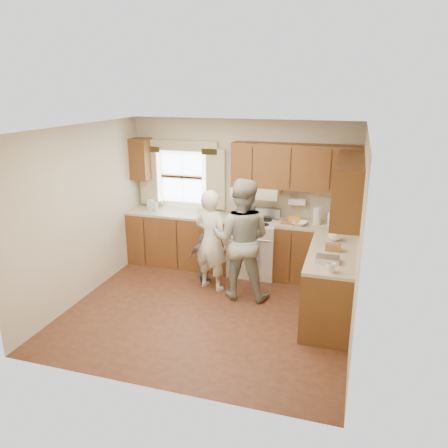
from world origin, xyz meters
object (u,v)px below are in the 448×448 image
(woman_left, at_px, (211,241))
(child, at_px, (204,258))
(stove, at_px, (254,246))
(woman_right, at_px, (242,239))

(woman_left, bearing_deg, child, -26.82)
(stove, bearing_deg, child, -138.67)
(stove, distance_m, child, 0.89)
(stove, xyz_separation_m, woman_right, (0.02, -0.88, 0.42))
(stove, xyz_separation_m, child, (-0.67, -0.59, -0.06))
(stove, xyz_separation_m, woman_left, (-0.48, -0.77, 0.32))
(woman_left, relative_size, child, 1.93)
(woman_left, bearing_deg, woman_right, -175.24)
(woman_left, height_order, child, woman_left)
(child, bearing_deg, stove, -136.44)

